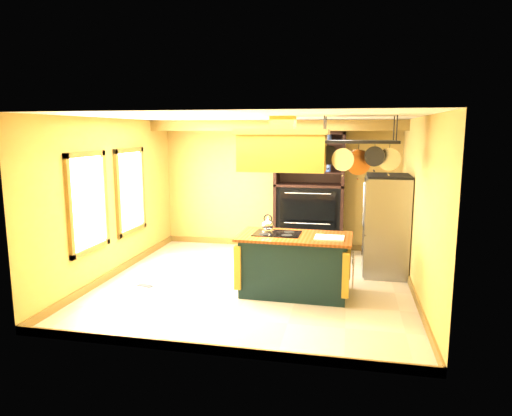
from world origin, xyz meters
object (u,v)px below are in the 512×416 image
(pot_rack, at_px, (359,149))
(refrigerator, at_px, (386,227))
(range_hood, at_px, (283,148))
(kitchen_island, at_px, (294,264))
(hutch, at_px, (309,207))

(pot_rack, relative_size, refrigerator, 0.69)
(pot_rack, bearing_deg, range_hood, -179.35)
(pot_rack, height_order, refrigerator, pot_rack)
(pot_rack, bearing_deg, kitchen_island, -179.27)
(pot_rack, distance_m, refrigerator, 1.97)
(pot_rack, xyz_separation_m, hutch, (-0.92, 2.55, -1.29))
(range_hood, height_order, refrigerator, range_hood)
(range_hood, bearing_deg, hutch, 85.89)
(refrigerator, xyz_separation_m, hutch, (-1.44, 1.26, 0.11))
(refrigerator, bearing_deg, hutch, 138.86)
(range_hood, relative_size, hutch, 0.54)
(refrigerator, bearing_deg, kitchen_island, -137.58)
(hutch, bearing_deg, pot_rack, -70.16)
(pot_rack, bearing_deg, refrigerator, 68.08)
(range_hood, height_order, hutch, range_hood)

